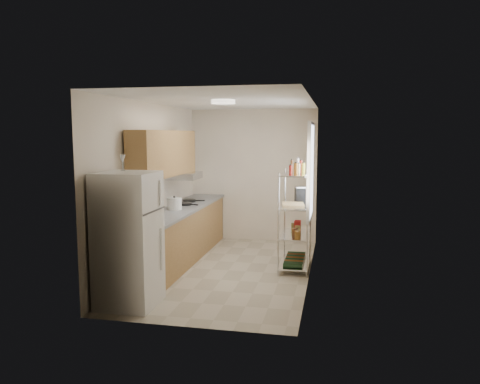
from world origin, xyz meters
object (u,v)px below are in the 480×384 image
object	(u,v)px
espresso_machine	(300,194)
rice_cooker	(174,204)
cutting_board	(293,204)
frying_pan_large	(185,204)
refrigerator	(128,239)

from	to	relation	value
espresso_machine	rice_cooker	bearing A→B (deg)	179.30
cutting_board	frying_pan_large	bearing A→B (deg)	168.44
cutting_board	espresso_machine	distance (m)	0.35
refrigerator	cutting_board	bearing A→B (deg)	47.33
refrigerator	rice_cooker	size ratio (longest dim) A/B	6.95
rice_cooker	refrigerator	bearing A→B (deg)	-87.89
cutting_board	rice_cooker	bearing A→B (deg)	-176.63
refrigerator	frying_pan_large	bearing A→B (deg)	91.36
rice_cooker	frying_pan_large	size ratio (longest dim) A/B	0.99
rice_cooker	cutting_board	bearing A→B (deg)	3.37
refrigerator	espresso_machine	xyz separation A→B (m)	(1.92, 2.32, 0.31)
rice_cooker	frying_pan_large	world-z (taller)	rice_cooker
frying_pan_large	espresso_machine	xyz separation A→B (m)	(1.97, -0.06, 0.22)
rice_cooker	espresso_machine	distance (m)	2.04
frying_pan_large	cutting_board	distance (m)	1.93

